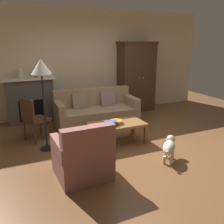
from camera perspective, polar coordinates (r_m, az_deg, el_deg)
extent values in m
plane|color=brown|center=(4.97, 3.87, -7.56)|extent=(9.60, 9.60, 0.00)
cube|color=beige|center=(6.92, -6.03, 11.16)|extent=(7.20, 0.10, 2.80)
cube|color=#4C4947|center=(6.50, -18.18, 2.41)|extent=(1.10, 0.36, 1.08)
cube|color=black|center=(6.37, -17.83, 0.31)|extent=(0.60, 0.01, 0.52)
cube|color=white|center=(6.37, -18.60, 7.27)|extent=(1.26, 0.48, 0.04)
cube|color=#472D1E|center=(7.24, 5.59, 7.79)|extent=(1.00, 0.52, 1.89)
cube|color=#3C271A|center=(7.17, 5.81, 15.54)|extent=(1.06, 0.55, 0.06)
sphere|color=#ADAFB5|center=(6.97, 6.29, 7.75)|extent=(0.04, 0.04, 0.04)
sphere|color=#ADAFB5|center=(7.03, 7.14, 7.80)|extent=(0.04, 0.04, 0.04)
cube|color=#937A5B|center=(5.95, -3.48, -1.22)|extent=(1.93, 0.92, 0.44)
cube|color=#937A5B|center=(6.15, -4.56, 3.49)|extent=(1.91, 0.26, 0.42)
cube|color=#937A5B|center=(5.65, -12.03, 1.00)|extent=(0.19, 0.80, 0.22)
cube|color=#937A5B|center=(6.18, 4.23, 2.61)|extent=(0.19, 0.80, 0.22)
cube|color=#7F6B60|center=(5.94, -7.37, 2.54)|extent=(0.37, 0.20, 0.37)
cube|color=#7F6B60|center=(6.14, -1.03, 3.14)|extent=(0.37, 0.20, 0.37)
cube|color=olive|center=(4.91, 1.12, -2.85)|extent=(1.10, 0.60, 0.05)
cube|color=brown|center=(4.58, -3.32, -7.15)|extent=(0.06, 0.06, 0.37)
cube|color=brown|center=(5.00, 7.70, -5.20)|extent=(0.06, 0.06, 0.37)
cube|color=brown|center=(5.03, -5.45, -4.99)|extent=(0.06, 0.06, 0.37)
cube|color=brown|center=(5.42, 4.82, -3.40)|extent=(0.06, 0.06, 0.37)
cylinder|color=orange|center=(4.88, 0.96, -2.26)|extent=(0.26, 0.26, 0.06)
cube|color=#B73833|center=(4.77, -0.27, -2.85)|extent=(0.24, 0.18, 0.04)
cube|color=#38569E|center=(4.75, -0.32, -2.38)|extent=(0.25, 0.19, 0.05)
cylinder|color=beige|center=(6.34, -20.35, 8.40)|extent=(0.11, 0.11, 0.25)
cylinder|color=olive|center=(6.38, -17.09, 8.62)|extent=(0.09, 0.09, 0.23)
cube|color=#935B56|center=(3.88, -6.88, -11.37)|extent=(0.78, 0.78, 0.42)
cube|color=#935B56|center=(3.42, -5.41, -7.04)|extent=(0.76, 0.18, 0.46)
cube|color=#935B56|center=(3.85, -2.36, -6.36)|extent=(0.14, 0.70, 0.20)
cube|color=#935B56|center=(3.66, -11.96, -7.95)|extent=(0.14, 0.70, 0.20)
cube|color=#472D1E|center=(5.32, -16.83, -1.65)|extent=(0.59, 0.59, 0.04)
cylinder|color=#472D1E|center=(5.34, -13.81, -3.90)|extent=(0.04, 0.04, 0.41)
cylinder|color=#472D1E|center=(5.64, -16.11, -3.00)|extent=(0.04, 0.04, 0.41)
cylinder|color=#472D1E|center=(5.14, -17.21, -4.95)|extent=(0.04, 0.04, 0.41)
cylinder|color=#472D1E|center=(5.45, -19.40, -3.95)|extent=(0.04, 0.04, 0.41)
cube|color=#472D1E|center=(5.15, -18.89, 0.44)|extent=(0.23, 0.41, 0.45)
cylinder|color=black|center=(4.94, -14.57, -8.07)|extent=(0.26, 0.26, 0.02)
cylinder|color=black|center=(4.70, -15.18, -0.14)|extent=(0.03, 0.03, 1.44)
cone|color=white|center=(4.54, -15.95, 9.99)|extent=(0.36, 0.36, 0.26)
ellipsoid|color=beige|center=(4.34, 12.94, -7.99)|extent=(0.42, 0.43, 0.22)
sphere|color=beige|center=(4.54, 13.31, -6.10)|extent=(0.15, 0.15, 0.15)
cylinder|color=beige|center=(4.53, 12.26, -9.40)|extent=(0.06, 0.06, 0.14)
cylinder|color=beige|center=(4.52, 13.66, -9.54)|extent=(0.06, 0.06, 0.14)
cylinder|color=beige|center=(4.31, 11.87, -10.73)|extent=(0.06, 0.06, 0.14)
cylinder|color=beige|center=(4.30, 13.35, -10.88)|extent=(0.06, 0.06, 0.14)
sphere|color=beige|center=(4.12, 12.61, -9.00)|extent=(0.06, 0.06, 0.06)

